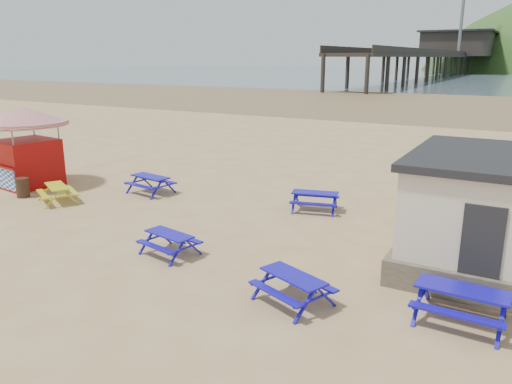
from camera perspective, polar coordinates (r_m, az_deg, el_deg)
The scene contains 13 objects.
ground at distance 17.43m, azimuth -6.44°, elevation -3.71°, with size 400.00×400.00×0.00m, color tan.
wet_sand at distance 69.25m, azimuth 21.44°, elevation 9.47°, with size 400.00×400.00×0.00m, color brown.
sea at distance 183.68m, azimuth 26.87°, elevation 11.80°, with size 400.00×400.00×0.00m, color #4B5E6B.
picnic_table_blue_a at distance 21.67m, azimuth -11.94°, elevation 0.84°, with size 1.99×1.70×0.75m.
picnic_table_blue_b at distance 18.90m, azimuth 6.74°, elevation -1.08°, with size 2.00×1.76×0.72m.
picnic_table_blue_c at distance 16.25m, azimuth 21.04°, elevation -4.49°, with size 2.52×2.33×0.85m.
picnic_table_blue_d at distance 14.88m, azimuth -9.83°, elevation -5.85°, with size 1.78×1.54×0.66m.
picnic_table_blue_e at distance 11.94m, azimuth 4.27°, elevation -10.99°, with size 2.07×1.88×0.71m.
picnic_table_blue_f at distance 11.96m, azimuth 22.37°, elevation -11.88°, with size 1.95×1.60×0.80m.
picnic_table_yellow at distance 21.40m, azimuth -21.74°, elevation -0.19°, with size 2.06×1.93×0.69m.
ice_cream_kiosk at distance 24.40m, azimuth -24.99°, elevation 5.77°, with size 4.47×4.47×3.54m.
litter_bin at distance 22.73m, azimuth -25.12°, elevation 0.47°, with size 0.55×0.55×0.81m.
pier at distance 193.56m, azimuth 21.76°, elevation 14.06°, with size 24.00×220.00×39.29m.
Camera 1 is at (9.72, -13.34, 5.60)m, focal length 35.00 mm.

